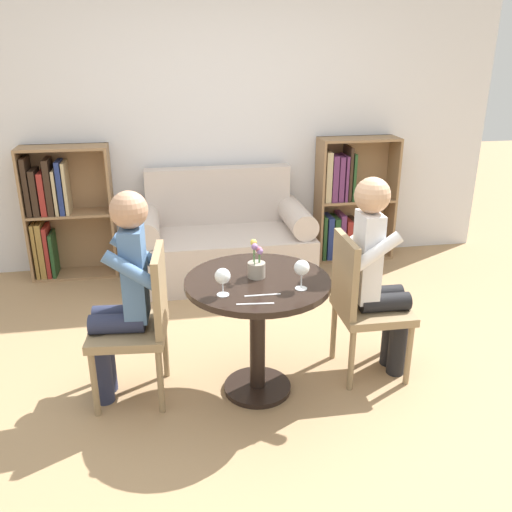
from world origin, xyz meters
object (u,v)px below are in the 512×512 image
Objects in this scene: person_right at (378,273)px; wine_glass_left at (223,277)px; chair_right at (362,301)px; flower_vase at (257,266)px; person_left at (122,293)px; chair_left at (141,319)px; bookshelf_left at (59,211)px; bookshelf_right at (345,204)px; wine_glass_right at (302,269)px; couch at (223,242)px.

wine_glass_left is (-0.95, -0.25, 0.15)m from person_right.
flower_vase is at bearing 95.08° from chair_right.
chair_left is at bearing 86.46° from person_left.
bookshelf_right is at bearing -0.06° from bookshelf_left.
flower_vase is (0.74, -0.05, 0.13)m from person_left.
flower_vase reaches higher than chair_right.
person_left reaches higher than wine_glass_left.
wine_glass_left is at bearing -61.88° from bookshelf_left.
wine_glass_left is 0.42m from wine_glass_right.
bookshelf_left is 0.92× the size of person_right.
flower_vase is at bearing 136.19° from wine_glass_right.
couch is 1.79m from flower_vase.
chair_left is 0.18m from person_left.
chair_left is 0.60m from wine_glass_left.
wine_glass_right is (-0.45, -0.25, 0.34)m from chair_right.
couch reaches higher than wine_glass_right.
chair_right is 0.72× the size of person_right.
person_left is (-1.94, -1.94, 0.12)m from bookshelf_right.
bookshelf_right is at bearing 57.21° from wine_glass_left.
person_left is 1.48m from person_right.
bookshelf_right reaches higher than wine_glass_left.
chair_right is (2.03, -1.94, -0.10)m from bookshelf_left.
person_right is (1.39, 0.01, 0.17)m from chair_left.
wine_glass_right is at bearing -83.85° from couch.
bookshelf_left is 1.00× the size of bookshelf_right.
couch reaches higher than chair_right.
person_left is 1.00m from wine_glass_right.
person_right is 5.72× the size of flower_vase.
couch is at bearing 83.73° from wine_glass_left.
bookshelf_right is at bearing 58.97° from flower_vase.
person_left is (-1.39, -0.00, 0.16)m from chair_right.
chair_left is 1.31m from chair_right.
flower_vase is at bearing 94.42° from person_right.
person_left is (-0.09, 0.01, 0.16)m from chair_left.
chair_right is 0.96m from wine_glass_left.
couch is at bearing 22.03° from chair_right.
person_right is 0.61m from wine_glass_right.
person_left is at bearing -93.54° from chair_left.
couch is at bearing 96.15° from wine_glass_right.
flower_vase is at bearing 43.21° from wine_glass_left.
couch is at bearing 24.57° from person_right.
person_right reaches higher than chair_right.
couch is 1.22× the size of person_left.
chair_left is at bearing 176.92° from flower_vase.
chair_left is 6.06× the size of wine_glass_left.
person_left is 0.61m from wine_glass_left.
bookshelf_right is 5.26× the size of flower_vase.
chair_left is 0.95m from wine_glass_right.
person_left reaches higher than flower_vase.
chair_right is 5.51× the size of wine_glass_right.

